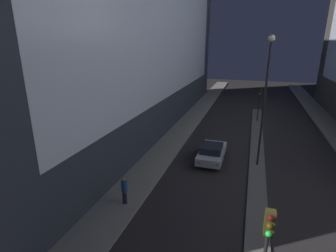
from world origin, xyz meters
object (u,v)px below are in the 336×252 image
at_px(traffic_light_near, 267,240).
at_px(traffic_light_mid, 260,96).
at_px(street_lamp, 266,87).
at_px(car_left_lane, 212,152).
at_px(pedestrian_on_left_sidewalk, 124,190).

distance_m(traffic_light_near, traffic_light_mid, 25.10).
distance_m(street_lamp, car_left_lane, 6.60).
bearing_deg(traffic_light_mid, street_lamp, -90.00).
height_order(traffic_light_mid, street_lamp, street_lamp).
height_order(traffic_light_near, traffic_light_mid, same).
bearing_deg(traffic_light_near, car_left_lane, 106.38).
bearing_deg(car_left_lane, traffic_light_mid, 74.30).
bearing_deg(car_left_lane, pedestrian_on_left_sidewalk, -116.44).
bearing_deg(street_lamp, traffic_light_mid, 90.00).
distance_m(traffic_light_near, pedestrian_on_left_sidewalk, 8.96).
xyz_separation_m(traffic_light_near, street_lamp, (0.00, 12.39, 3.08)).
xyz_separation_m(traffic_light_mid, car_left_lane, (-3.61, -12.83, -2.44)).
relative_size(car_left_lane, pedestrian_on_left_sidewalk, 2.59).
bearing_deg(pedestrian_on_left_sidewalk, street_lamp, 46.79).
xyz_separation_m(street_lamp, pedestrian_on_left_sidewalk, (-7.54, -8.03, -5.18)).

